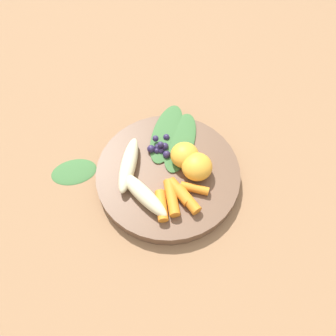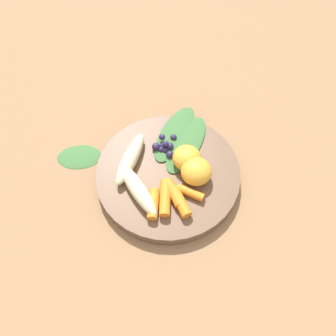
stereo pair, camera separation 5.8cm
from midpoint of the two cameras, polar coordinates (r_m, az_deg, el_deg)
ground_plane at (r=0.61m, az=2.72°, el=-1.83°), size 2.40×2.40×0.00m
bowl at (r=0.60m, az=2.77°, el=-1.29°), size 0.25×0.25×0.02m
banana_peeled_left at (r=0.56m, az=-2.13°, el=-3.86°), size 0.04×0.11×0.03m
banana_peeled_right at (r=0.59m, az=-3.55°, el=1.39°), size 0.10×0.10×0.03m
orange_segment_near at (r=0.59m, az=5.97°, el=1.52°), size 0.05×0.05×0.04m
orange_segment_far at (r=0.57m, az=7.68°, el=-0.80°), size 0.05×0.05×0.04m
carrot_front at (r=0.55m, az=0.56°, el=-6.30°), size 0.04×0.05×0.02m
carrot_mid_left at (r=0.56m, az=2.50°, el=-5.26°), size 0.04×0.06×0.02m
carrot_mid_right at (r=0.56m, az=3.96°, el=-4.45°), size 0.02×0.05×0.02m
carrot_rear at (r=0.56m, az=5.09°, el=-5.98°), size 0.02×0.05×0.02m
carrot_small at (r=0.57m, az=6.66°, el=-4.37°), size 0.04×0.05×0.01m
blueberry_pile at (r=0.61m, az=2.22°, el=3.44°), size 0.05×0.05×0.02m
coconut_shred_patch at (r=0.61m, az=4.80°, el=1.68°), size 0.04×0.04×0.00m
kale_leaf_left at (r=0.62m, az=5.81°, el=3.82°), size 0.14×0.13×0.00m
kale_leaf_right at (r=0.64m, az=3.82°, el=5.63°), size 0.14×0.13×0.00m
kale_leaf_stray at (r=0.65m, az=-12.23°, el=1.71°), size 0.10×0.08×0.01m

